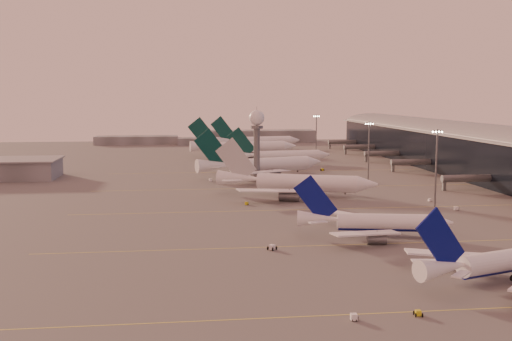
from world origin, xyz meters
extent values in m
plane|color=#595757|center=(0.00, 0.00, 0.00)|extent=(700.00, 700.00, 0.00)
cube|color=#DDD54E|center=(30.00, 10.00, 0.01)|extent=(180.00, 0.25, 0.02)
cube|color=#DDD54E|center=(30.00, 55.00, 0.01)|extent=(180.00, 0.25, 0.02)
cube|color=#DDD54E|center=(30.00, 100.00, 0.01)|extent=(180.00, 0.25, 0.02)
cube|color=#DDD54E|center=(30.00, 150.00, 0.01)|extent=(180.00, 0.25, 0.02)
cube|color=black|center=(108.00, 110.00, 9.00)|extent=(36.00, 360.00, 18.00)
cylinder|color=gray|center=(108.00, 110.00, 18.00)|extent=(10.08, 360.00, 10.08)
cube|color=gray|center=(108.00, 110.00, 18.20)|extent=(40.00, 362.00, 0.80)
cylinder|color=#5B5E63|center=(82.00, 86.00, 4.50)|extent=(22.00, 2.80, 2.80)
cube|color=#5B5E63|center=(72.00, 86.00, 2.20)|extent=(1.20, 1.20, 4.40)
cylinder|color=#5B5E63|center=(82.00, 142.00, 4.50)|extent=(22.00, 2.80, 2.80)
cube|color=#5B5E63|center=(72.00, 142.00, 2.20)|extent=(1.20, 1.20, 4.40)
cylinder|color=#5B5E63|center=(82.00, 184.00, 4.50)|extent=(22.00, 2.80, 2.80)
cube|color=#5B5E63|center=(72.00, 184.00, 2.20)|extent=(1.20, 1.20, 4.40)
cylinder|color=#5B5E63|center=(82.00, 226.00, 4.50)|extent=(22.00, 2.80, 2.80)
cube|color=#5B5E63|center=(72.00, 226.00, 2.20)|extent=(1.20, 1.20, 4.40)
cylinder|color=#5B5E63|center=(82.00, 266.00, 4.50)|extent=(22.00, 2.80, 2.80)
cube|color=#5B5E63|center=(72.00, 266.00, 2.20)|extent=(1.20, 1.20, 4.40)
cylinder|color=#5B5E63|center=(5.00, 120.00, 11.00)|extent=(2.60, 2.60, 22.00)
cylinder|color=#5B5E63|center=(5.00, 120.00, 22.50)|extent=(5.20, 5.20, 1.20)
sphere|color=white|center=(5.00, 120.00, 26.40)|extent=(6.40, 6.40, 6.40)
cylinder|color=#5B5E63|center=(5.00, 120.00, 30.10)|extent=(0.16, 0.16, 2.00)
cylinder|color=#5B5E63|center=(55.00, 55.00, 12.50)|extent=(0.56, 0.56, 25.00)
cube|color=#5B5E63|center=(55.00, 55.00, 24.50)|extent=(3.60, 0.25, 0.25)
sphere|color=#FFEABF|center=(53.50, 55.00, 24.10)|extent=(0.56, 0.56, 0.56)
sphere|color=#FFEABF|center=(54.50, 55.00, 24.10)|extent=(0.56, 0.56, 0.56)
sphere|color=#FFEABF|center=(55.50, 55.00, 24.10)|extent=(0.56, 0.56, 0.56)
sphere|color=#FFEABF|center=(56.50, 55.00, 24.10)|extent=(0.56, 0.56, 0.56)
cylinder|color=#5B5E63|center=(50.00, 110.00, 12.50)|extent=(0.56, 0.56, 25.00)
cube|color=#5B5E63|center=(50.00, 110.00, 24.50)|extent=(3.60, 0.25, 0.25)
sphere|color=#FFEABF|center=(48.50, 110.00, 24.10)|extent=(0.56, 0.56, 0.56)
sphere|color=#FFEABF|center=(49.50, 110.00, 24.10)|extent=(0.56, 0.56, 0.56)
sphere|color=#FFEABF|center=(50.50, 110.00, 24.10)|extent=(0.56, 0.56, 0.56)
sphere|color=#FFEABF|center=(51.50, 110.00, 24.10)|extent=(0.56, 0.56, 0.56)
cylinder|color=#5B5E63|center=(48.00, 200.00, 12.50)|extent=(0.56, 0.56, 25.00)
cube|color=#5B5E63|center=(48.00, 200.00, 24.50)|extent=(3.60, 0.25, 0.25)
sphere|color=#FFEABF|center=(46.50, 200.00, 24.10)|extent=(0.56, 0.56, 0.56)
sphere|color=#FFEABF|center=(47.50, 200.00, 24.10)|extent=(0.56, 0.56, 0.56)
sphere|color=#FFEABF|center=(48.50, 200.00, 24.10)|extent=(0.56, 0.56, 0.56)
sphere|color=#FFEABF|center=(49.50, 200.00, 24.10)|extent=(0.56, 0.56, 0.56)
cube|color=slate|center=(-60.00, 320.00, 3.00)|extent=(60.00, 18.00, 6.00)
cube|color=slate|center=(30.00, 330.00, 4.50)|extent=(90.00, 20.00, 9.00)
cube|color=slate|center=(-10.00, 310.00, 2.50)|extent=(40.00, 15.00, 5.00)
cylinder|color=white|center=(37.86, -20.40, 3.40)|extent=(24.55, 11.59, 4.17)
cylinder|color=#070E6A|center=(37.86, -20.40, 2.46)|extent=(23.72, 10.33, 3.00)
cone|color=white|center=(21.36, -25.81, 3.92)|extent=(11.05, 7.16, 4.17)
cube|color=white|center=(28.96, -12.53, 2.67)|extent=(18.14, 7.06, 1.31)
cylinder|color=slate|center=(32.55, -13.90, 0.77)|extent=(5.34, 4.05, 2.71)
cube|color=slate|center=(32.55, -13.90, 1.94)|extent=(0.40, 0.36, 1.67)
cube|color=#070E6A|center=(20.88, -25.97, 9.07)|extent=(10.98, 3.93, 12.42)
cube|color=white|center=(22.87, -30.30, 4.02)|extent=(4.63, 4.57, 0.27)
cube|color=white|center=(19.92, -21.30, 4.02)|extent=(4.93, 2.40, 0.27)
cylinder|color=black|center=(35.24, -18.72, 0.60)|extent=(1.32, 0.90, 1.21)
cylinder|color=white|center=(25.29, 16.52, 3.35)|extent=(24.46, 8.80, 4.11)
cylinder|color=#070E6A|center=(25.29, 16.52, 2.43)|extent=(23.76, 7.58, 2.96)
cone|color=white|center=(39.41, 13.67, 3.35)|extent=(5.39, 4.95, 4.11)
cone|color=white|center=(8.51, 19.92, 3.86)|extent=(10.73, 6.03, 4.11)
cube|color=white|center=(17.49, 7.79, 2.63)|extent=(17.88, 8.85, 1.29)
cylinder|color=slate|center=(20.84, 9.55, 0.76)|extent=(5.11, 3.54, 2.67)
cube|color=slate|center=(20.84, 9.55, 1.91)|extent=(0.37, 0.33, 1.64)
cube|color=white|center=(21.49, 27.60, 2.63)|extent=(16.05, 14.21, 1.29)
cylinder|color=slate|center=(23.90, 24.68, 0.76)|extent=(5.11, 3.54, 2.67)
cube|color=slate|center=(23.90, 24.68, 1.91)|extent=(0.37, 0.33, 1.64)
cube|color=#070E6A|center=(8.01, 20.02, 8.95)|extent=(11.13, 2.60, 12.24)
cube|color=white|center=(7.62, 15.33, 3.97)|extent=(4.96, 2.87, 0.27)
cube|color=white|center=(9.47, 24.49, 3.97)|extent=(4.77, 4.23, 0.27)
cylinder|color=black|center=(34.28, 14.71, 0.54)|extent=(0.54, 0.54, 1.08)
cylinder|color=black|center=(23.86, 19.24, 0.59)|extent=(1.27, 0.77, 1.19)
cylinder|color=black|center=(22.92, 14.58, 0.59)|extent=(1.27, 0.77, 1.19)
cylinder|color=white|center=(18.07, 79.55, 3.86)|extent=(35.41, 17.04, 5.56)
cylinder|color=white|center=(18.07, 79.55, 2.60)|extent=(34.22, 15.34, 4.00)
cone|color=white|center=(38.10, 72.51, 3.86)|extent=(8.34, 7.53, 5.56)
cone|color=white|center=(-5.76, 87.92, 4.55)|extent=(15.92, 10.19, 5.56)
cube|color=white|center=(4.97, 68.47, 2.88)|extent=(26.14, 9.69, 1.65)
cylinder|color=slate|center=(10.19, 70.34, 0.63)|extent=(7.70, 5.69, 3.61)
cube|color=slate|center=(10.19, 70.34, 1.91)|extent=(0.33, 0.30, 2.22)
cube|color=white|center=(14.78, 96.39, 2.88)|extent=(21.65, 22.79, 1.65)
cylinder|color=slate|center=(17.68, 91.66, 0.63)|extent=(7.70, 5.69, 3.61)
cube|color=slate|center=(17.68, 91.66, 1.91)|extent=(0.33, 0.30, 2.22)
cube|color=#B0B3B8|center=(-6.46, 88.17, 11.12)|extent=(14.64, 5.40, 16.50)
cube|color=white|center=(-8.32, 81.53, 4.69)|extent=(7.14, 3.36, 0.22)
cube|color=white|center=(-3.75, 94.52, 4.69)|extent=(6.68, 6.71, 0.22)
cylinder|color=black|center=(30.82, 75.07, 0.45)|extent=(0.45, 0.45, 0.90)
cylinder|color=black|center=(16.01, 82.36, 0.49)|extent=(1.08, 0.75, 0.99)
cylinder|color=black|center=(14.71, 78.64, 0.49)|extent=(1.08, 0.75, 0.99)
cylinder|color=white|center=(12.44, 133.38, 4.20)|extent=(36.91, 16.63, 5.94)
cylinder|color=white|center=(12.44, 133.38, 2.86)|extent=(35.72, 14.83, 4.28)
cone|color=white|center=(33.42, 139.92, 4.20)|extent=(8.57, 7.79, 5.94)
cone|color=white|center=(-12.50, 125.60, 4.94)|extent=(16.51, 10.27, 5.94)
cube|color=white|center=(8.40, 115.90, 3.16)|extent=(23.20, 23.36, 1.76)
cylinder|color=slate|center=(11.61, 120.73, 0.72)|extent=(7.95, 5.81, 3.86)
cube|color=slate|center=(11.61, 120.73, 2.12)|extent=(0.37, 0.34, 2.38)
cube|color=white|center=(-0.83, 145.46, 3.16)|extent=(27.41, 11.04, 1.76)
cylinder|color=slate|center=(4.56, 143.31, 0.72)|extent=(7.95, 5.81, 3.86)
cube|color=slate|center=(4.56, 143.31, 2.12)|extent=(0.37, 0.34, 2.38)
cube|color=#06332F|center=(-13.23, 125.37, 12.03)|extent=(15.70, 5.21, 17.57)
cube|color=white|center=(-10.62, 118.72, 5.09)|extent=(7.02, 6.83, 0.26)
cube|color=white|center=(-14.87, 132.32, 5.09)|extent=(7.45, 3.72, 0.26)
cylinder|color=black|center=(25.80, 137.55, 0.51)|extent=(0.51, 0.51, 1.02)
cylinder|color=black|center=(8.94, 134.65, 0.56)|extent=(1.23, 0.82, 1.13)
cylinder|color=black|center=(10.28, 130.34, 0.56)|extent=(1.23, 0.82, 1.13)
cylinder|color=white|center=(27.60, 175.75, 3.77)|extent=(33.48, 8.73, 5.34)
cylinder|color=white|center=(27.60, 175.75, 2.57)|extent=(32.66, 7.18, 3.84)
cone|color=white|center=(47.25, 177.79, 3.77)|extent=(6.92, 5.97, 5.34)
cone|color=white|center=(4.23, 173.32, 4.44)|extent=(14.36, 6.75, 5.34)
cube|color=white|center=(20.93, 161.06, 2.84)|extent=(23.05, 18.04, 1.58)
cylinder|color=slate|center=(24.62, 164.75, 0.64)|extent=(6.73, 4.11, 3.47)
cube|color=slate|center=(24.62, 164.75, 1.91)|extent=(0.30, 0.26, 2.14)
cube|color=white|center=(18.05, 188.75, 2.84)|extent=(24.36, 14.19, 1.58)
cylinder|color=slate|center=(22.42, 185.90, 0.64)|extent=(6.73, 4.11, 3.47)
cube|color=slate|center=(22.42, 185.90, 1.91)|extent=(0.30, 0.26, 2.14)
cube|color=#06332F|center=(3.54, 173.25, 10.82)|extent=(14.64, 1.84, 15.80)
cube|color=white|center=(4.66, 166.92, 4.57)|extent=(6.71, 5.43, 0.23)
cube|color=white|center=(3.34, 179.67, 4.57)|extent=(6.84, 4.45, 0.23)
cylinder|color=black|center=(40.11, 177.05, 0.46)|extent=(0.46, 0.46, 0.92)
cylinder|color=black|center=(24.73, 177.49, 0.51)|extent=(1.05, 0.56, 1.01)
cylinder|color=black|center=(25.15, 173.46, 0.51)|extent=(1.05, 0.56, 1.01)
cylinder|color=white|center=(13.87, 221.16, 4.45)|extent=(39.45, 10.00, 6.30)
cylinder|color=white|center=(13.87, 221.16, 3.03)|extent=(38.51, 8.17, 4.53)
cone|color=white|center=(37.06, 223.39, 4.45)|extent=(8.12, 6.99, 6.30)
cone|color=white|center=(-13.70, 218.52, 5.24)|extent=(16.89, 7.83, 6.30)
cube|color=white|center=(5.87, 203.90, 3.35)|extent=(27.26, 21.11, 1.86)
cylinder|color=slate|center=(10.25, 208.22, 0.76)|extent=(7.91, 4.80, 4.09)
cube|color=slate|center=(10.25, 208.22, 2.25)|extent=(0.35, 0.30, 2.52)
cube|color=white|center=(2.73, 236.59, 3.35)|extent=(28.69, 16.92, 1.86)
cylinder|color=slate|center=(7.85, 233.18, 0.76)|extent=(7.91, 4.80, 4.09)
cube|color=slate|center=(7.85, 233.18, 2.25)|extent=(0.35, 0.30, 2.52)
cube|color=#06332F|center=(-14.52, 218.44, 12.75)|extent=(17.28, 2.03, 18.63)
cube|color=white|center=(-13.25, 210.97, 5.39)|extent=(7.92, 6.36, 0.27)
cube|color=white|center=(-14.70, 226.01, 5.39)|extent=(8.07, 5.30, 0.27)
cylinder|color=black|center=(28.64, 222.58, 0.54)|extent=(0.54, 0.54, 1.09)
cylinder|color=black|center=(10.51, 223.24, 0.60)|extent=(1.24, 0.65, 1.19)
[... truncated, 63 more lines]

